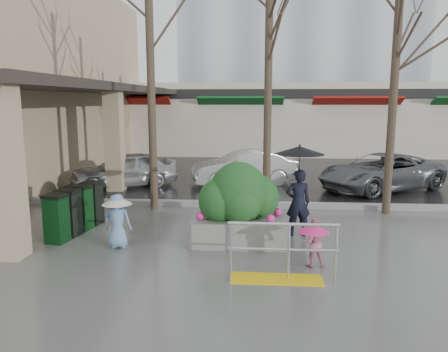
# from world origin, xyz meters

# --- Properties ---
(ground) EXTENTS (120.00, 120.00, 0.00)m
(ground) POSITION_xyz_m (0.00, 0.00, 0.00)
(ground) COLOR #51514F
(ground) RESTS_ON ground
(street_asphalt) EXTENTS (120.00, 36.00, 0.01)m
(street_asphalt) POSITION_xyz_m (0.00, 22.00, 0.01)
(street_asphalt) COLOR black
(street_asphalt) RESTS_ON ground
(curb) EXTENTS (120.00, 0.30, 0.15)m
(curb) POSITION_xyz_m (0.00, 4.00, 0.07)
(curb) COLOR gray
(curb) RESTS_ON ground
(canopy_slab) EXTENTS (2.80, 18.00, 0.25)m
(canopy_slab) POSITION_xyz_m (-4.80, 8.00, 3.62)
(canopy_slab) COLOR #2D2823
(canopy_slab) RESTS_ON pillar_front
(pillar_front) EXTENTS (0.55, 0.55, 3.50)m
(pillar_front) POSITION_xyz_m (-3.90, -0.50, 1.75)
(pillar_front) COLOR tan
(pillar_front) RESTS_ON ground
(pillar_back) EXTENTS (0.55, 0.55, 3.50)m
(pillar_back) POSITION_xyz_m (-3.90, 6.00, 1.75)
(pillar_back) COLOR tan
(pillar_back) RESTS_ON ground
(storefront_row) EXTENTS (34.00, 6.74, 4.00)m
(storefront_row) POSITION_xyz_m (2.00, 17.97, 2.01)
(storefront_row) COLOR beige
(storefront_row) RESTS_ON ground
(handrail) EXTENTS (1.90, 0.50, 1.03)m
(handrail) POSITION_xyz_m (1.36, -1.20, 0.38)
(handrail) COLOR yellow
(handrail) RESTS_ON ground
(tree_west) EXTENTS (3.20, 3.20, 6.80)m
(tree_west) POSITION_xyz_m (-2.00, 3.60, 5.08)
(tree_west) COLOR #382B21
(tree_west) RESTS_ON ground
(tree_midwest) EXTENTS (3.20, 3.20, 7.00)m
(tree_midwest) POSITION_xyz_m (1.20, 3.60, 5.23)
(tree_midwest) COLOR #382B21
(tree_midwest) RESTS_ON ground
(tree_mideast) EXTENTS (3.20, 3.20, 6.50)m
(tree_mideast) POSITION_xyz_m (4.50, 3.60, 4.86)
(tree_mideast) COLOR #382B21
(tree_mideast) RESTS_ON ground
(woman) EXTENTS (1.13, 1.13, 2.11)m
(woman) POSITION_xyz_m (1.88, 1.36, 1.27)
(woman) COLOR black
(woman) RESTS_ON ground
(child_pink) EXTENTS (0.59, 0.59, 0.94)m
(child_pink) POSITION_xyz_m (2.00, -0.52, 0.55)
(child_pink) COLOR #CD7DA0
(child_pink) RESTS_ON ground
(child_blue) EXTENTS (0.63, 0.63, 1.16)m
(child_blue) POSITION_xyz_m (-1.98, 0.25, 0.68)
(child_blue) COLOR #678EB8
(child_blue) RESTS_ON ground
(planter) EXTENTS (2.07, 1.21, 1.79)m
(planter) POSITION_xyz_m (0.56, 0.72, 0.86)
(planter) COLOR slate
(planter) RESTS_ON ground
(news_boxes) EXTENTS (0.74, 1.98, 1.08)m
(news_boxes) POSITION_xyz_m (-3.29, 1.20, 0.54)
(news_boxes) COLOR #0B3413
(news_boxes) RESTS_ON ground
(car_a) EXTENTS (3.96, 3.06, 1.26)m
(car_a) POSITION_xyz_m (-3.82, 6.66, 0.63)
(car_a) COLOR #A9AAAE
(car_a) RESTS_ON ground
(car_b) EXTENTS (4.05, 2.37, 1.26)m
(car_b) POSITION_xyz_m (0.43, 7.48, 0.63)
(car_b) COLOR silver
(car_b) RESTS_ON ground
(car_c) EXTENTS (4.97, 4.11, 1.26)m
(car_c) POSITION_xyz_m (5.19, 6.81, 0.63)
(car_c) COLOR #5B5F63
(car_c) RESTS_ON ground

